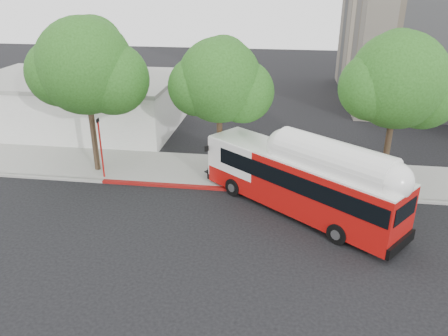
{
  "coord_description": "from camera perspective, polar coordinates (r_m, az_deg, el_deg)",
  "views": [
    {
      "loc": [
        2.84,
        -19.24,
        11.7
      ],
      "look_at": [
        -0.3,
        3.0,
        1.84
      ],
      "focal_mm": 35.0,
      "sensor_mm": 36.0,
      "label": 1
    }
  ],
  "objects": [
    {
      "name": "ground",
      "position": [
        22.7,
        -0.32,
        -7.32
      ],
      "size": [
        120.0,
        120.0,
        0.0
      ],
      "primitive_type": "plane",
      "color": "black",
      "rests_on": "ground"
    },
    {
      "name": "curb_strip",
      "position": [
        26.05,
        0.92,
        -2.79
      ],
      "size": [
        60.0,
        0.3,
        0.15
      ],
      "primitive_type": "cube",
      "color": "gray",
      "rests_on": "ground"
    },
    {
      "name": "low_commercial_bldg",
      "position": [
        38.47,
        -18.42,
        8.13
      ],
      "size": [
        16.2,
        10.2,
        4.25
      ],
      "color": "silver",
      "rests_on": "ground"
    },
    {
      "name": "street_tree_left",
      "position": [
        27.76,
        -16.69,
        12.16
      ],
      "size": [
        6.67,
        5.8,
        9.74
      ],
      "color": "#2D2116",
      "rests_on": "ground"
    },
    {
      "name": "street_tree_mid",
      "position": [
        26.18,
        0.3,
        10.92
      ],
      "size": [
        5.75,
        5.0,
        8.62
      ],
      "color": "#2D2116",
      "rests_on": "ground"
    },
    {
      "name": "transit_bus",
      "position": [
        23.39,
        9.91,
        -1.97
      ],
      "size": [
        11.04,
        9.26,
        3.65
      ],
      "rotation": [
        0.0,
        0.0,
        -0.66
      ],
      "color": "#AB0E0B",
      "rests_on": "ground"
    },
    {
      "name": "street_tree_right",
      "position": [
        26.52,
        22.61,
        10.07
      ],
      "size": [
        6.21,
        5.4,
        9.18
      ],
      "color": "#2D2116",
      "rests_on": "ground"
    },
    {
      "name": "sidewalk",
      "position": [
        28.39,
        1.58,
        -0.47
      ],
      "size": [
        60.0,
        5.0,
        0.15
      ],
      "primitive_type": "cube",
      "color": "gray",
      "rests_on": "ground"
    },
    {
      "name": "red_curb_segment",
      "position": [
        26.55,
        -5.52,
        -2.37
      ],
      "size": [
        10.0,
        0.32,
        0.16
      ],
      "primitive_type": "cube",
      "color": "maroon",
      "rests_on": "ground"
    },
    {
      "name": "signal_pole",
      "position": [
        27.8,
        -15.76,
        2.43
      ],
      "size": [
        0.11,
        0.38,
        3.96
      ],
      "color": "#AB1512",
      "rests_on": "ground"
    }
  ]
}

